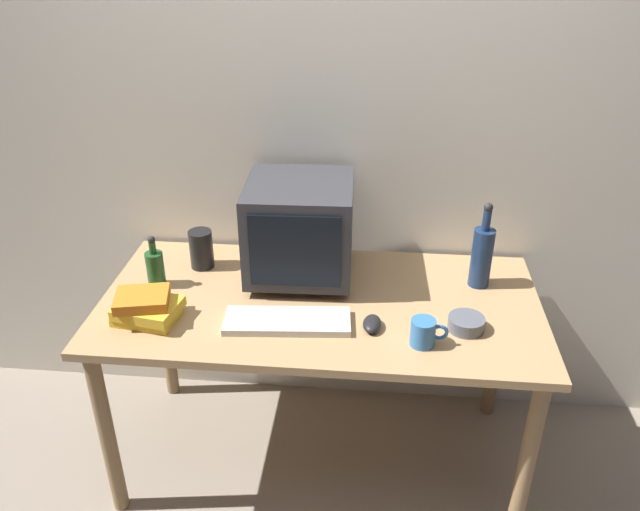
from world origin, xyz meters
name	(u,v)px	position (x,y,z in m)	size (l,w,h in m)	color
ground_plane	(320,454)	(0.00, 0.00, 0.00)	(6.00, 6.00, 0.00)	gray
back_wall	(331,125)	(0.00, 0.45, 1.25)	(4.00, 0.08, 2.50)	silver
desk	(320,321)	(0.00, 0.00, 0.66)	(1.55, 0.77, 0.75)	tan
crt_monitor	(300,229)	(-0.09, 0.17, 0.94)	(0.39, 0.40, 0.37)	#333338
keyboard	(287,321)	(-0.09, -0.16, 0.76)	(0.42, 0.15, 0.02)	beige
computer_mouse	(372,324)	(0.19, -0.16, 0.77)	(0.06, 0.10, 0.04)	black
bottle_tall	(482,255)	(0.57, 0.16, 0.87)	(0.08, 0.08, 0.33)	navy
bottle_short	(155,267)	(-0.61, 0.05, 0.82)	(0.07, 0.07, 0.20)	#1E4C23
book_stack	(146,308)	(-0.57, -0.18, 0.80)	(0.23, 0.19, 0.10)	gold
mug	(424,332)	(0.35, -0.23, 0.79)	(0.12, 0.08, 0.09)	#3370B2
cd_spindle	(466,323)	(0.50, -0.13, 0.77)	(0.12, 0.12, 0.04)	#595B66
metal_canister	(201,249)	(-0.48, 0.20, 0.82)	(0.09, 0.09, 0.15)	black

